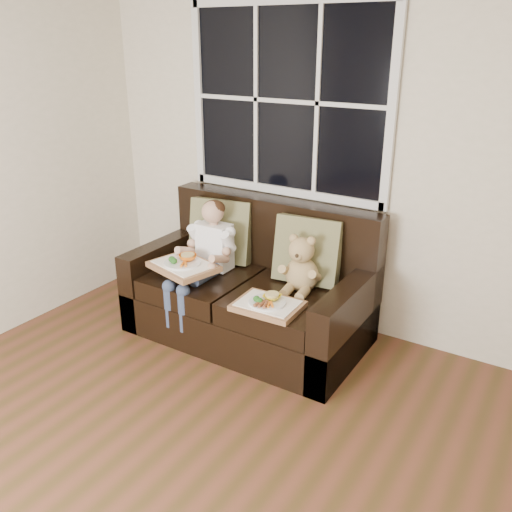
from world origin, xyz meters
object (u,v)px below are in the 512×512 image
Objects in this scene: tray_left at (184,265)px; tray_right at (268,304)px; teddy_bear at (301,268)px; loveseat at (252,294)px; child at (207,250)px.

tray_right is at bearing 10.97° from tray_left.
teddy_bear is 0.83m from tray_left.
loveseat is 3.94× the size of tray_right.
teddy_bear is 0.39m from tray_right.
tray_left is 1.22× the size of tray_right.
teddy_bear is at bearing 0.03° from loveseat.
teddy_bear is 0.96× the size of tray_right.
tray_left is at bearing 174.40° from tray_right.
tray_left is (-0.37, -0.32, 0.27)m from loveseat.
teddy_bear is (0.40, 0.00, 0.31)m from loveseat.
loveseat is 0.53m from tray_right.
tray_left is 0.73m from tray_right.
loveseat is at bearing 131.78° from tray_right.
tray_left is at bearing -139.34° from loveseat.
tray_left is at bearing -104.54° from child.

